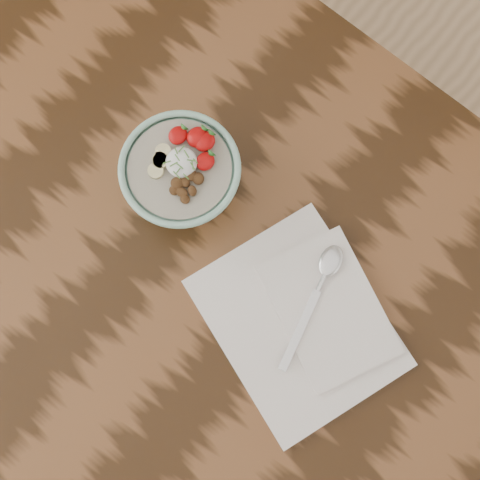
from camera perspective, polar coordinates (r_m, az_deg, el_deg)
name	(u,v)px	position (r cm, az deg, el deg)	size (l,w,h in cm)	color
table	(264,318)	(108.23, 2.03, -6.71)	(160.00, 90.00, 75.00)	black
breakfast_bowl	(182,175)	(97.22, -4.97, 5.52)	(17.25, 17.25, 11.41)	#91C3AE
napkin	(304,320)	(98.53, 5.50, -6.79)	(34.11, 30.74, 1.74)	white
spoon	(323,278)	(98.06, 7.11, -3.25)	(7.09, 19.78, 1.04)	silver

